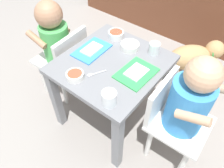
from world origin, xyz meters
TOP-DOWN VIEW (x-y plane):
  - ground_plane at (0.00, 0.00)m, footprint 7.00×7.00m
  - dining_table at (0.00, 0.00)m, footprint 0.52×0.55m
  - seated_child_left at (-0.42, -0.02)m, footprint 0.30×0.30m
  - seated_child_right at (0.42, 0.01)m, footprint 0.29×0.29m
  - dog at (0.24, 0.66)m, footprint 0.36×0.38m
  - food_tray_left at (-0.15, 0.01)m, footprint 0.14×0.21m
  - food_tray_right at (0.15, 0.01)m, footprint 0.16×0.21m
  - water_cup_left at (0.13, 0.20)m, footprint 0.06×0.06m
  - water_cup_right at (0.16, -0.22)m, footprint 0.07×0.07m
  - cereal_bowl_left_side at (0.01, 0.15)m, footprint 0.10×0.10m
  - veggie_bowl_near at (-0.07, -0.20)m, footprint 0.09×0.09m
  - veggie_bowl_far at (-0.12, 0.19)m, footprint 0.09×0.09m
  - spoon_by_left_tray at (-0.01, -0.12)m, footprint 0.06×0.09m

SIDE VIEW (x-z plane):
  - ground_plane at x=0.00m, z-range 0.00..0.00m
  - dog at x=0.24m, z-range 0.05..0.38m
  - dining_table at x=0.00m, z-range 0.15..0.62m
  - seated_child_left at x=-0.42m, z-range 0.10..0.78m
  - seated_child_right at x=0.42m, z-range 0.09..0.81m
  - spoon_by_left_tray at x=-0.01m, z-range 0.48..0.48m
  - food_tray_left at x=-0.15m, z-range 0.47..0.49m
  - food_tray_right at x=0.15m, z-range 0.47..0.49m
  - veggie_bowl_near at x=-0.07m, z-range 0.48..0.51m
  - cereal_bowl_left_side at x=0.01m, z-range 0.48..0.51m
  - veggie_bowl_far at x=-0.12m, z-range 0.48..0.52m
  - water_cup_left at x=0.13m, z-range 0.47..0.54m
  - water_cup_right at x=0.16m, z-range 0.47..0.54m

